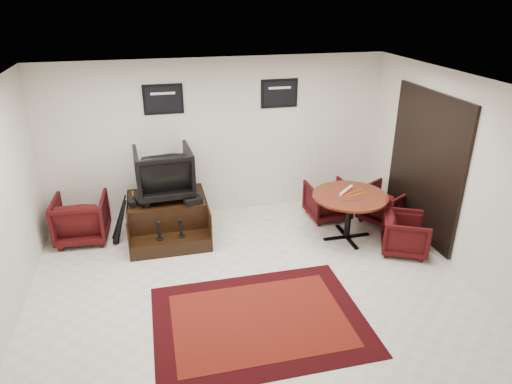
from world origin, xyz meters
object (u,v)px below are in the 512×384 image
(shine_podium, at_px, (168,218))
(shine_chair, at_px, (164,170))
(table_chair_back, at_px, (328,199))
(meeting_table, at_px, (350,200))
(table_chair_corner, at_px, (406,232))
(table_chair_window, at_px, (385,203))
(armchair_side, at_px, (81,216))

(shine_podium, relative_size, shine_chair, 1.42)
(table_chair_back, bearing_deg, shine_chair, -5.10)
(shine_podium, xyz_separation_m, meeting_table, (2.88, -0.82, 0.39))
(table_chair_corner, bearing_deg, table_chair_window, 16.34)
(table_chair_window, bearing_deg, armchair_side, 53.59)
(shine_chair, height_order, table_chair_back, shine_chair)
(shine_chair, distance_m, armchair_side, 1.55)
(table_chair_back, bearing_deg, table_chair_window, 153.85)
(armchair_side, distance_m, meeting_table, 4.39)
(table_chair_window, bearing_deg, shine_podium, 53.65)
(table_chair_corner, bearing_deg, table_chair_back, 54.13)
(armchair_side, relative_size, table_chair_window, 1.13)
(meeting_table, bearing_deg, armchair_side, 167.04)
(meeting_table, bearing_deg, shine_podium, 164.17)
(armchair_side, xyz_separation_m, table_chair_window, (5.15, -0.60, -0.05))
(meeting_table, distance_m, table_chair_back, 0.87)
(shine_chair, relative_size, table_chair_back, 1.27)
(table_chair_corner, bearing_deg, armchair_side, 98.75)
(meeting_table, relative_size, table_chair_window, 1.62)
(armchair_side, xyz_separation_m, table_chair_back, (4.23, -0.18, -0.05))
(shine_chair, bearing_deg, armchair_side, -4.64)
(shine_chair, xyz_separation_m, table_chair_corner, (3.58, -1.57, -0.77))
(shine_podium, height_order, armchair_side, armchair_side)
(armchair_side, distance_m, table_chair_window, 5.18)
(shine_chair, bearing_deg, table_chair_back, 173.38)
(armchair_side, bearing_deg, shine_podium, 176.04)
(meeting_table, distance_m, table_chair_window, 1.01)
(table_chair_back, relative_size, table_chair_corner, 1.06)
(shine_podium, relative_size, meeting_table, 1.09)
(table_chair_back, relative_size, table_chair_window, 0.98)
(armchair_side, height_order, table_chair_window, armchair_side)
(shine_podium, xyz_separation_m, table_chair_corner, (3.58, -1.43, 0.04))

